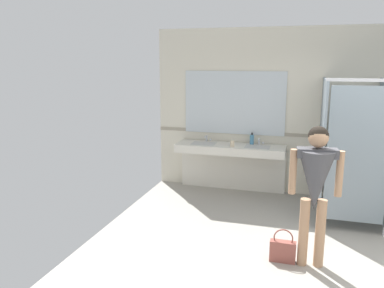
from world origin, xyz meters
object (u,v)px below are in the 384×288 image
(handbag, at_px, (283,250))
(paper_cup, at_px, (232,144))
(person_standing, at_px, (315,180))
(soap_dispenser, at_px, (252,139))

(handbag, distance_m, paper_cup, 2.45)
(person_standing, relative_size, handbag, 4.00)
(soap_dispenser, bearing_deg, paper_cup, -135.64)
(handbag, height_order, soap_dispenser, soap_dispenser)
(handbag, relative_size, paper_cup, 3.89)
(handbag, distance_m, soap_dispenser, 2.61)
(paper_cup, bearing_deg, person_standing, -57.76)
(handbag, bearing_deg, person_standing, 1.67)
(person_standing, distance_m, soap_dispenser, 2.58)
(person_standing, height_order, soap_dispenser, person_standing)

